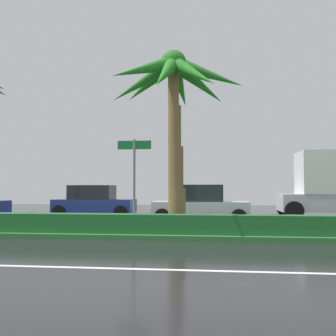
{
  "coord_description": "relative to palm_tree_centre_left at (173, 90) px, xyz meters",
  "views": [
    {
      "loc": [
        1.43,
        -5.45,
        1.59
      ],
      "look_at": [
        -0.58,
        11.77,
        2.48
      ],
      "focal_mm": 41.08,
      "sensor_mm": 36.0,
      "label": 1
    }
  ],
  "objects": [
    {
      "name": "car_in_traffic_second",
      "position": [
        -5.06,
        7.11,
        -4.16
      ],
      "size": [
        4.3,
        2.02,
        1.72
      ],
      "color": "navy",
      "rests_on": "ground_plane"
    },
    {
      "name": "ground_plane",
      "position": [
        -0.08,
        1.29,
        -5.03
      ],
      "size": [
        90.0,
        42.0,
        0.1
      ],
      "primitive_type": "cube",
      "color": "black"
    },
    {
      "name": "near_lane_divider_stripe",
      "position": [
        -0.08,
        -5.71,
        -4.98
      ],
      "size": [
        81.0,
        0.14,
        0.01
      ],
      "primitive_type": "cube",
      "color": "white",
      "rests_on": "ground_plane"
    },
    {
      "name": "street_name_sign",
      "position": [
        -1.17,
        -0.99,
        -2.9
      ],
      "size": [
        1.1,
        0.08,
        3.0
      ],
      "color": "slate",
      "rests_on": "median_strip"
    },
    {
      "name": "median_strip",
      "position": [
        -0.08,
        0.29,
        -4.91
      ],
      "size": [
        85.5,
        4.0,
        0.15
      ],
      "primitive_type": "cube",
      "color": "#2D6B33",
      "rests_on": "ground_plane"
    },
    {
      "name": "palm_tree_centre_left",
      "position": [
        0.0,
        0.0,
        0.0
      ],
      "size": [
        4.91,
        4.81,
        6.26
      ],
      "color": "brown",
      "rests_on": "median_strip"
    },
    {
      "name": "car_in_traffic_third",
      "position": [
        0.75,
        4.39,
        -4.16
      ],
      "size": [
        4.3,
        2.02,
        1.72
      ],
      "color": "silver",
      "rests_on": "ground_plane"
    },
    {
      "name": "median_hedge",
      "position": [
        -0.08,
        -1.11,
        -4.53
      ],
      "size": [
        76.5,
        0.7,
        0.6
      ],
      "color": "#1E6028",
      "rests_on": "median_strip"
    }
  ]
}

